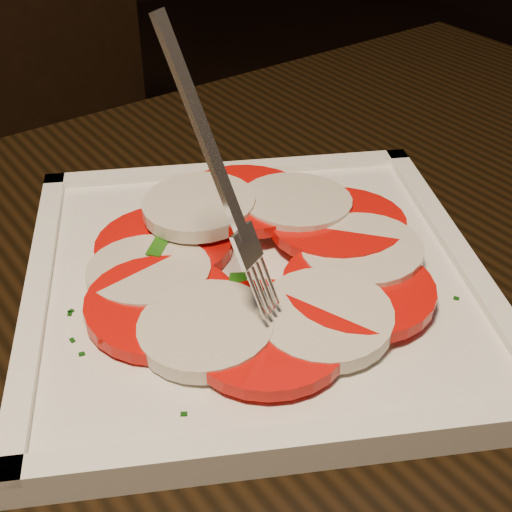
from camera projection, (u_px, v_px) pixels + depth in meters
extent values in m
cube|color=black|center=(234.00, 432.00, 0.40)|extent=(1.28, 0.92, 0.04)
cylinder|color=black|center=(404.00, 295.00, 1.10)|extent=(0.06, 0.06, 0.71)
cube|color=black|center=(91.00, 212.00, 1.12)|extent=(0.48, 0.48, 0.04)
cube|color=black|center=(11.00, 22.00, 1.09)|extent=(0.42, 0.10, 0.46)
cylinder|color=black|center=(61.00, 443.00, 1.06)|extent=(0.04, 0.04, 0.41)
cylinder|color=black|center=(252.00, 341.00, 1.24)|extent=(0.04, 0.04, 0.41)
cylinder|color=black|center=(145.00, 248.00, 1.47)|extent=(0.04, 0.04, 0.41)
cube|color=white|center=(256.00, 284.00, 0.47)|extent=(0.38, 0.38, 0.01)
cylinder|color=#E00505|center=(164.00, 245.00, 0.49)|extent=(0.09, 0.09, 0.01)
cylinder|color=beige|center=(149.00, 273.00, 0.46)|extent=(0.08, 0.08, 0.01)
cylinder|color=#E00505|center=(163.00, 306.00, 0.43)|extent=(0.09, 0.09, 0.01)
cylinder|color=beige|center=(206.00, 329.00, 0.41)|extent=(0.08, 0.08, 0.01)
cylinder|color=#E00505|center=(268.00, 335.00, 0.40)|extent=(0.09, 0.09, 0.01)
cylinder|color=beige|center=(325.00, 318.00, 0.41)|extent=(0.08, 0.08, 0.02)
cylinder|color=#E00505|center=(358.00, 288.00, 0.44)|extent=(0.09, 0.09, 0.01)
cylinder|color=beige|center=(361.00, 252.00, 0.46)|extent=(0.08, 0.08, 0.01)
cylinder|color=#E00505|center=(337.00, 224.00, 0.49)|extent=(0.09, 0.09, 0.01)
cylinder|color=beige|center=(296.00, 204.00, 0.51)|extent=(0.08, 0.08, 0.01)
cylinder|color=#E00505|center=(247.00, 199.00, 0.51)|extent=(0.09, 0.09, 0.01)
cylinder|color=beige|center=(199.00, 206.00, 0.50)|extent=(0.08, 0.08, 0.01)
cube|color=#1E5D0F|center=(236.00, 295.00, 0.43)|extent=(0.03, 0.05, 0.00)
cube|color=#1E5D0F|center=(290.00, 219.00, 0.50)|extent=(0.01, 0.04, 0.00)
cube|color=#1E5D0F|center=(162.00, 238.00, 0.48)|extent=(0.04, 0.04, 0.00)
cube|color=#1E5D0F|center=(344.00, 255.00, 0.46)|extent=(0.05, 0.01, 0.00)
cube|color=#1E5D0F|center=(314.00, 212.00, 0.51)|extent=(0.05, 0.01, 0.01)
cube|color=#1E5D0F|center=(227.00, 219.00, 0.50)|extent=(0.05, 0.03, 0.01)
cube|color=#0B370A|center=(72.00, 340.00, 0.41)|extent=(0.00, 0.00, 0.00)
cube|color=#0B370A|center=(397.00, 223.00, 0.51)|extent=(0.00, 0.00, 0.00)
cube|color=#0B370A|center=(262.00, 187.00, 0.56)|extent=(0.00, 0.00, 0.00)
cube|color=#0B370A|center=(355.00, 192.00, 0.55)|extent=(0.00, 0.00, 0.00)
cube|color=#0B370A|center=(184.00, 414.00, 0.37)|extent=(0.00, 0.00, 0.00)
cube|color=#0B370A|center=(456.00, 298.00, 0.44)|extent=(0.00, 0.00, 0.00)
cube|color=#0B370A|center=(70.00, 314.00, 0.43)|extent=(0.00, 0.00, 0.00)
cube|color=#0B370A|center=(308.00, 391.00, 0.38)|extent=(0.00, 0.00, 0.00)
cube|color=#0B370A|center=(295.00, 178.00, 0.57)|extent=(0.00, 0.00, 0.00)
cube|color=#0B370A|center=(97.00, 311.00, 0.43)|extent=(0.00, 0.00, 0.00)
cube|color=#0B370A|center=(112.00, 299.00, 0.44)|extent=(0.00, 0.00, 0.00)
cube|color=#0B370A|center=(404.00, 309.00, 0.44)|extent=(0.00, 0.00, 0.00)
cube|color=#0B370A|center=(388.00, 251.00, 0.49)|extent=(0.00, 0.00, 0.00)
cube|color=#0B370A|center=(192.00, 210.00, 0.53)|extent=(0.00, 0.00, 0.00)
cube|color=#0B370A|center=(307.00, 190.00, 0.55)|extent=(0.00, 0.00, 0.00)
cube|color=#0B370A|center=(297.00, 183.00, 0.56)|extent=(0.00, 0.00, 0.00)
cube|color=#0B370A|center=(71.00, 311.00, 0.43)|extent=(0.00, 0.00, 0.00)
cube|color=#0B370A|center=(270.00, 191.00, 0.55)|extent=(0.00, 0.00, 0.00)
cube|color=#0B370A|center=(82.00, 354.00, 0.40)|extent=(0.00, 0.00, 0.00)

